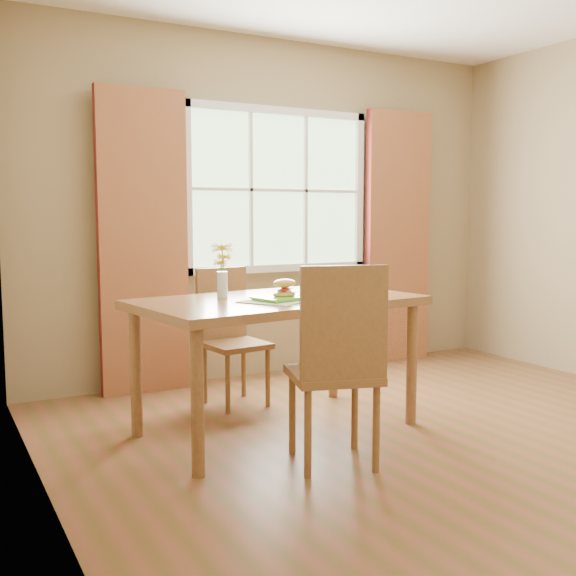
# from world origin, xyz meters

# --- Properties ---
(room) EXTENTS (4.24, 3.84, 2.74)m
(room) POSITION_xyz_m (0.00, 0.00, 1.35)
(room) COLOR brown
(room) RESTS_ON ground
(window) EXTENTS (1.62, 0.06, 1.32)m
(window) POSITION_xyz_m (0.00, 1.87, 1.50)
(window) COLOR #B6E4AC
(window) RESTS_ON room
(curtain_left) EXTENTS (0.65, 0.08, 2.20)m
(curtain_left) POSITION_xyz_m (-1.15, 1.78, 1.10)
(curtain_left) COLOR maroon
(curtain_left) RESTS_ON room
(curtain_right) EXTENTS (0.65, 0.08, 2.20)m
(curtain_right) POSITION_xyz_m (1.15, 1.78, 1.10)
(curtain_right) COLOR maroon
(curtain_right) RESTS_ON room
(dining_table) EXTENTS (1.76, 1.13, 0.81)m
(dining_table) POSITION_xyz_m (-0.71, 0.53, 0.73)
(dining_table) COLOR brown
(dining_table) RESTS_ON room
(chair_near) EXTENTS (0.55, 0.55, 1.06)m
(chair_near) POSITION_xyz_m (-0.73, -0.18, 0.58)
(chair_near) COLOR brown
(chair_near) RESTS_ON room
(chair_far) EXTENTS (0.43, 0.43, 0.94)m
(chair_far) POSITION_xyz_m (-0.72, 1.23, 0.51)
(chair_far) COLOR brown
(chair_far) RESTS_ON room
(placemat) EXTENTS (0.56, 0.52, 0.01)m
(placemat) POSITION_xyz_m (-0.75, 0.42, 0.81)
(placemat) COLOR beige
(placemat) RESTS_ON dining_table
(plate) EXTENTS (0.28, 0.28, 0.01)m
(plate) POSITION_xyz_m (-0.79, 0.39, 0.82)
(plate) COLOR #65DD37
(plate) RESTS_ON placemat
(croissant_sandwich) EXTENTS (0.15, 0.11, 0.11)m
(croissant_sandwich) POSITION_xyz_m (-0.73, 0.40, 0.88)
(croissant_sandwich) COLOR #E5A74E
(croissant_sandwich) RESTS_ON plate
(water_glass) EXTENTS (0.08, 0.08, 0.11)m
(water_glass) POSITION_xyz_m (-0.47, 0.45, 0.86)
(water_glass) COLOR silver
(water_glass) RESTS_ON dining_table
(flower_vase) EXTENTS (0.13, 0.13, 0.33)m
(flower_vase) POSITION_xyz_m (-1.00, 0.68, 1.00)
(flower_vase) COLOR silver
(flower_vase) RESTS_ON dining_table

